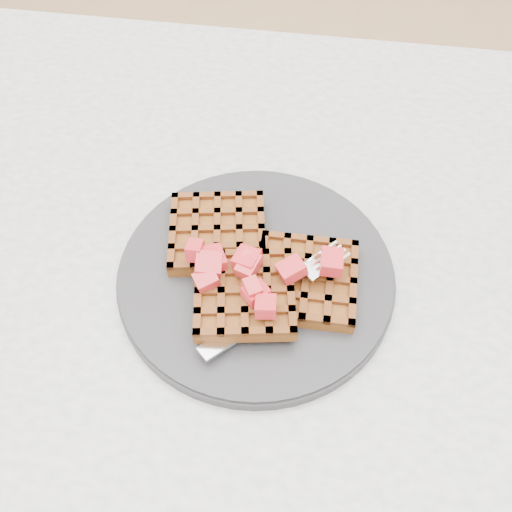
{
  "coord_description": "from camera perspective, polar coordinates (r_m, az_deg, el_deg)",
  "views": [
    {
      "loc": [
        -0.05,
        -0.35,
        1.23
      ],
      "look_at": [
        -0.1,
        -0.03,
        0.79
      ],
      "focal_mm": 40.0,
      "sensor_mm": 36.0,
      "label": 1
    }
  ],
  "objects": [
    {
      "name": "fork",
      "position": [
        0.54,
        2.94,
        -4.29
      ],
      "size": [
        0.14,
        0.15,
        0.02
      ],
      "primitive_type": null,
      "rotation": [
        0.0,
        0.0,
        -0.75
      ],
      "color": "silver",
      "rests_on": "plate"
    },
    {
      "name": "ground",
      "position": [
        1.28,
        4.81,
        -20.36
      ],
      "size": [
        4.0,
        4.0,
        0.0
      ],
      "primitive_type": "plane",
      "color": "tan",
      "rests_on": "ground"
    },
    {
      "name": "plate",
      "position": [
        0.57,
        0.0,
        -1.87
      ],
      "size": [
        0.28,
        0.28,
        0.02
      ],
      "primitive_type": "cylinder",
      "color": "#242426",
      "rests_on": "table"
    },
    {
      "name": "waffles",
      "position": [
        0.55,
        -0.04,
        -1.08
      ],
      "size": [
        0.2,
        0.18,
        0.03
      ],
      "color": "brown",
      "rests_on": "plate"
    },
    {
      "name": "table",
      "position": [
        0.69,
        8.41,
        -6.24
      ],
      "size": [
        1.2,
        0.8,
        0.75
      ],
      "color": "silver",
      "rests_on": "ground"
    },
    {
      "name": "strawberry_pile",
      "position": [
        0.54,
        0.0,
        0.87
      ],
      "size": [
        0.15,
        0.15,
        0.02
      ],
      "primitive_type": null,
      "color": "#A6131D",
      "rests_on": "waffles"
    }
  ]
}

